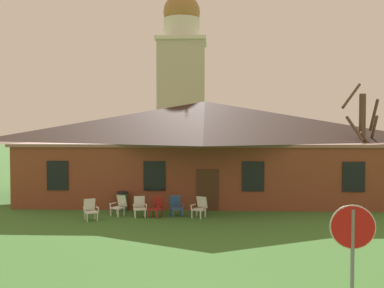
{
  "coord_description": "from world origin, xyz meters",
  "views": [
    {
      "loc": [
        0.37,
        -7.92,
        4.23
      ],
      "look_at": [
        -0.34,
        8.83,
        3.59
      ],
      "focal_mm": 42.01,
      "sensor_mm": 36.0,
      "label": 1
    }
  ],
  "objects_px": {
    "lawn_chair_right_end": "(176,205)",
    "stop_sign": "(353,250)",
    "lawn_chair_left_end": "(140,206)",
    "lawn_chair_near_door": "(119,205)",
    "lawn_chair_middle": "(156,206)",
    "lawn_chair_by_porch": "(90,209)",
    "trash_bin": "(123,201)",
    "lawn_chair_far_side": "(200,207)"
  },
  "relations": [
    {
      "from": "lawn_chair_by_porch",
      "to": "lawn_chair_near_door",
      "type": "relative_size",
      "value": 1.0
    },
    {
      "from": "lawn_chair_middle",
      "to": "lawn_chair_right_end",
      "type": "bearing_deg",
      "value": 18.13
    },
    {
      "from": "lawn_chair_left_end",
      "to": "lawn_chair_right_end",
      "type": "distance_m",
      "value": 1.72
    },
    {
      "from": "lawn_chair_left_end",
      "to": "lawn_chair_far_side",
      "type": "xyz_separation_m",
      "value": [
        2.85,
        -0.01,
        0.0
      ]
    },
    {
      "from": "lawn_chair_near_door",
      "to": "lawn_chair_middle",
      "type": "xyz_separation_m",
      "value": [
        1.81,
        -0.27,
        0.0
      ]
    },
    {
      "from": "lawn_chair_by_porch",
      "to": "lawn_chair_middle",
      "type": "distance_m",
      "value": 3.03
    },
    {
      "from": "stop_sign",
      "to": "lawn_chair_by_porch",
      "type": "relative_size",
      "value": 2.96
    },
    {
      "from": "lawn_chair_left_end",
      "to": "lawn_chair_middle",
      "type": "xyz_separation_m",
      "value": [
        0.8,
        -0.03,
        0.0
      ]
    },
    {
      "from": "lawn_chair_left_end",
      "to": "trash_bin",
      "type": "xyz_separation_m",
      "value": [
        -1.07,
        1.34,
        -0.0
      ]
    },
    {
      "from": "stop_sign",
      "to": "lawn_chair_middle",
      "type": "height_order",
      "value": "stop_sign"
    },
    {
      "from": "lawn_chair_right_end",
      "to": "lawn_chair_far_side",
      "type": "height_order",
      "value": "same"
    },
    {
      "from": "lawn_chair_right_end",
      "to": "lawn_chair_left_end",
      "type": "bearing_deg",
      "value": -171.14
    },
    {
      "from": "lawn_chair_right_end",
      "to": "trash_bin",
      "type": "relative_size",
      "value": 0.98
    },
    {
      "from": "lawn_chair_right_end",
      "to": "stop_sign",
      "type": "bearing_deg",
      "value": -72.17
    },
    {
      "from": "trash_bin",
      "to": "stop_sign",
      "type": "bearing_deg",
      "value": -63.75
    },
    {
      "from": "lawn_chair_by_porch",
      "to": "lawn_chair_right_end",
      "type": "bearing_deg",
      "value": 16.61
    },
    {
      "from": "stop_sign",
      "to": "lawn_chair_near_door",
      "type": "xyz_separation_m",
      "value": [
        -6.92,
        13.06,
        -1.53
      ]
    },
    {
      "from": "stop_sign",
      "to": "trash_bin",
      "type": "distance_m",
      "value": 15.85
    },
    {
      "from": "stop_sign",
      "to": "lawn_chair_right_end",
      "type": "bearing_deg",
      "value": 107.83
    },
    {
      "from": "trash_bin",
      "to": "lawn_chair_right_end",
      "type": "bearing_deg",
      "value": -21.2
    },
    {
      "from": "lawn_chair_by_porch",
      "to": "lawn_chair_near_door",
      "type": "distance_m",
      "value": 1.56
    },
    {
      "from": "lawn_chair_left_end",
      "to": "lawn_chair_right_end",
      "type": "bearing_deg",
      "value": 8.86
    },
    {
      "from": "lawn_chair_near_door",
      "to": "lawn_chair_middle",
      "type": "height_order",
      "value": "same"
    },
    {
      "from": "stop_sign",
      "to": "lawn_chair_near_door",
      "type": "distance_m",
      "value": 14.86
    },
    {
      "from": "lawn_chair_far_side",
      "to": "lawn_chair_middle",
      "type": "bearing_deg",
      "value": -179.46
    },
    {
      "from": "stop_sign",
      "to": "lawn_chair_near_door",
      "type": "height_order",
      "value": "stop_sign"
    },
    {
      "from": "lawn_chair_right_end",
      "to": "lawn_chair_near_door",
      "type": "bearing_deg",
      "value": -179.56
    },
    {
      "from": "lawn_chair_by_porch",
      "to": "trash_bin",
      "type": "distance_m",
      "value": 2.44
    },
    {
      "from": "lawn_chair_by_porch",
      "to": "lawn_chair_middle",
      "type": "bearing_deg",
      "value": 16.14
    },
    {
      "from": "lawn_chair_by_porch",
      "to": "lawn_chair_middle",
      "type": "xyz_separation_m",
      "value": [
        2.91,
        0.84,
        0.0
      ]
    },
    {
      "from": "stop_sign",
      "to": "lawn_chair_by_porch",
      "type": "xyz_separation_m",
      "value": [
        -8.02,
        11.94,
        -1.53
      ]
    },
    {
      "from": "lawn_chair_by_porch",
      "to": "lawn_chair_left_end",
      "type": "xyz_separation_m",
      "value": [
        2.11,
        0.87,
        0.0
      ]
    },
    {
      "from": "lawn_chair_middle",
      "to": "trash_bin",
      "type": "xyz_separation_m",
      "value": [
        -1.87,
        1.37,
        -0.0
      ]
    },
    {
      "from": "lawn_chair_near_door",
      "to": "lawn_chair_right_end",
      "type": "height_order",
      "value": "same"
    },
    {
      "from": "stop_sign",
      "to": "lawn_chair_by_porch",
      "type": "height_order",
      "value": "stop_sign"
    },
    {
      "from": "lawn_chair_left_end",
      "to": "lawn_chair_near_door",
      "type": "bearing_deg",
      "value": 166.54
    },
    {
      "from": "lawn_chair_near_door",
      "to": "lawn_chair_far_side",
      "type": "bearing_deg",
      "value": -3.77
    },
    {
      "from": "lawn_chair_middle",
      "to": "lawn_chair_far_side",
      "type": "relative_size",
      "value": 1.0
    },
    {
      "from": "lawn_chair_far_side",
      "to": "trash_bin",
      "type": "bearing_deg",
      "value": 161.0
    },
    {
      "from": "stop_sign",
      "to": "trash_bin",
      "type": "height_order",
      "value": "stop_sign"
    },
    {
      "from": "lawn_chair_middle",
      "to": "lawn_chair_right_end",
      "type": "distance_m",
      "value": 0.95
    },
    {
      "from": "lawn_chair_left_end",
      "to": "lawn_chair_far_side",
      "type": "bearing_deg",
      "value": -0.23
    }
  ]
}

